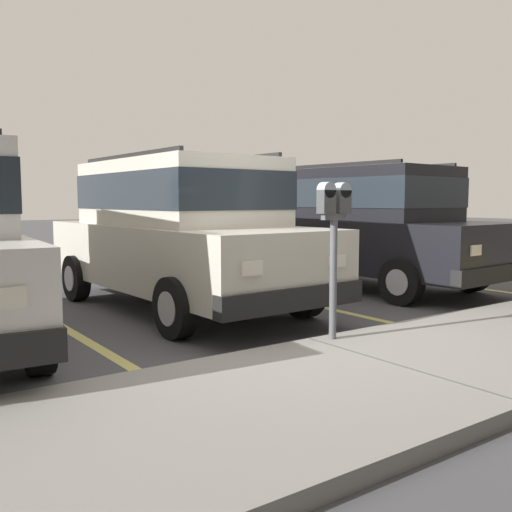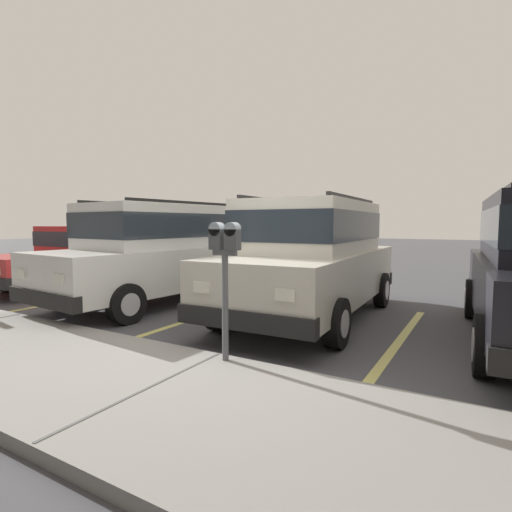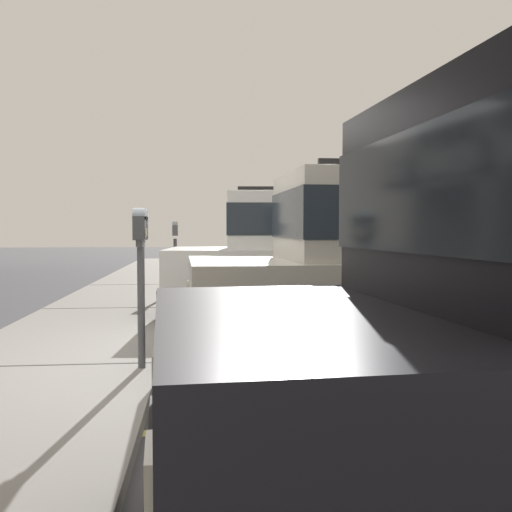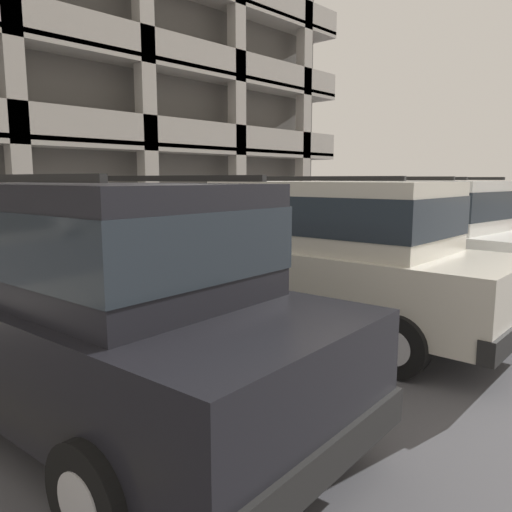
# 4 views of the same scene
# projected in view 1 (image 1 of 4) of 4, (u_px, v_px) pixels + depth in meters

# --- Properties ---
(ground_plane) EXTENTS (80.00, 80.00, 0.10)m
(ground_plane) POSITION_uv_depth(u_px,v_px,m) (294.00, 351.00, 5.70)
(ground_plane) COLOR #4C4C51
(sidewalk) EXTENTS (40.00, 2.20, 0.12)m
(sidewalk) POSITION_uv_depth(u_px,v_px,m) (396.00, 372.00, 4.63)
(sidewalk) COLOR gray
(sidewalk) RESTS_ON ground_plane
(parking_stall_lines) EXTENTS (13.13, 4.80, 0.01)m
(parking_stall_lines) POSITION_uv_depth(u_px,v_px,m) (87.00, 341.00, 5.89)
(parking_stall_lines) COLOR #DBD16B
(parking_stall_lines) RESTS_ON ground_plane
(silver_suv) EXTENTS (2.13, 4.84, 2.03)m
(silver_suv) POSITION_uv_depth(u_px,v_px,m) (179.00, 228.00, 7.61)
(silver_suv) COLOR beige
(silver_suv) RESTS_ON ground_plane
(red_sedan) EXTENTS (2.24, 4.90, 2.03)m
(red_sedan) POSITION_uv_depth(u_px,v_px,m) (362.00, 222.00, 9.52)
(red_sedan) COLOR black
(red_sedan) RESTS_ON ground_plane
(parking_meter_near) EXTENTS (0.35, 0.12, 1.50)m
(parking_meter_near) POSITION_uv_depth(u_px,v_px,m) (334.00, 223.00, 5.40)
(parking_meter_near) COLOR #595B60
(parking_meter_near) RESTS_ON sidewalk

